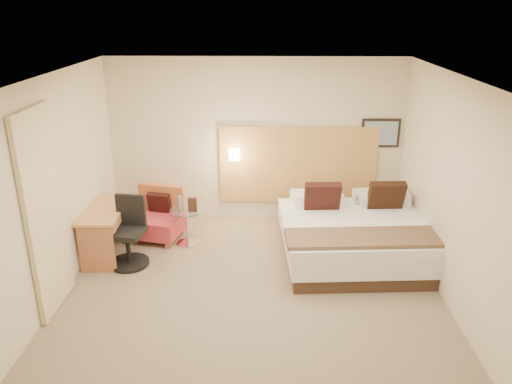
{
  "coord_description": "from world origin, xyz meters",
  "views": [
    {
      "loc": [
        0.17,
        -5.44,
        3.46
      ],
      "look_at": [
        0.04,
        0.71,
        1.13
      ],
      "focal_mm": 35.0,
      "sensor_mm": 36.0,
      "label": 1
    }
  ],
  "objects_px": {
    "desk": "(107,218)",
    "side_table": "(187,225)",
    "bed": "(356,234)",
    "lounge_chair": "(158,218)",
    "desk_chair": "(129,237)"
  },
  "relations": [
    {
      "from": "desk",
      "to": "side_table",
      "type": "bearing_deg",
      "value": 17.77
    },
    {
      "from": "bed",
      "to": "lounge_chair",
      "type": "height_order",
      "value": "bed"
    },
    {
      "from": "bed",
      "to": "lounge_chair",
      "type": "relative_size",
      "value": 2.57
    },
    {
      "from": "lounge_chair",
      "to": "side_table",
      "type": "distance_m",
      "value": 0.55
    },
    {
      "from": "desk_chair",
      "to": "lounge_chair",
      "type": "bearing_deg",
      "value": 75.67
    },
    {
      "from": "bed",
      "to": "desk",
      "type": "relative_size",
      "value": 1.93
    },
    {
      "from": "lounge_chair",
      "to": "desk_chair",
      "type": "distance_m",
      "value": 0.9
    },
    {
      "from": "side_table",
      "to": "desk_chair",
      "type": "xyz_separation_m",
      "value": [
        -0.71,
        -0.63,
        0.09
      ]
    },
    {
      "from": "bed",
      "to": "lounge_chair",
      "type": "bearing_deg",
      "value": 169.48
    },
    {
      "from": "lounge_chair",
      "to": "desk",
      "type": "bearing_deg",
      "value": -135.42
    },
    {
      "from": "side_table",
      "to": "desk",
      "type": "bearing_deg",
      "value": -162.23
    },
    {
      "from": "bed",
      "to": "desk_chair",
      "type": "xyz_separation_m",
      "value": [
        -3.23,
        -0.31,
        0.06
      ]
    },
    {
      "from": "side_table",
      "to": "desk",
      "type": "relative_size",
      "value": 0.47
    },
    {
      "from": "bed",
      "to": "lounge_chair",
      "type": "distance_m",
      "value": 3.06
    },
    {
      "from": "side_table",
      "to": "desk",
      "type": "distance_m",
      "value": 1.17
    }
  ]
}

